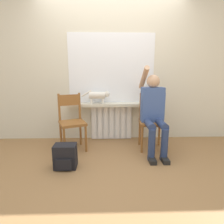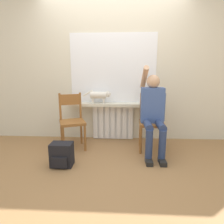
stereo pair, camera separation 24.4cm
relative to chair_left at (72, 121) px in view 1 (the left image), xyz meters
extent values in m
plane|color=olive|center=(0.64, -0.69, -0.46)|extent=(12.00, 12.00, 0.00)
cube|color=beige|center=(0.64, 0.54, 0.89)|extent=(7.00, 0.06, 2.70)
cube|color=white|center=(0.64, 0.47, -0.15)|extent=(0.75, 0.05, 0.64)
cube|color=white|center=(0.32, 0.43, -0.15)|extent=(0.07, 0.03, 0.61)
cube|color=white|center=(0.43, 0.43, -0.15)|extent=(0.07, 0.03, 0.61)
cube|color=white|center=(0.54, 0.43, -0.15)|extent=(0.07, 0.03, 0.61)
cube|color=white|center=(0.64, 0.43, -0.15)|extent=(0.07, 0.03, 0.61)
cube|color=white|center=(0.75, 0.43, -0.15)|extent=(0.07, 0.03, 0.61)
cube|color=white|center=(0.86, 0.43, -0.15)|extent=(0.07, 0.03, 0.61)
cube|color=white|center=(0.96, 0.43, -0.15)|extent=(0.07, 0.03, 0.61)
cube|color=beige|center=(0.64, 0.39, 0.20)|extent=(1.58, 0.24, 0.05)
cube|color=white|center=(0.64, 0.50, 0.82)|extent=(1.51, 0.01, 1.20)
cube|color=brown|center=(0.02, -0.04, -0.03)|extent=(0.50, 0.50, 0.04)
cylinder|color=brown|center=(-0.08, -0.25, -0.26)|extent=(0.04, 0.04, 0.42)
cylinder|color=brown|center=(0.23, -0.13, -0.26)|extent=(0.04, 0.04, 0.42)
cylinder|color=brown|center=(-0.20, 0.05, -0.26)|extent=(0.04, 0.04, 0.42)
cylinder|color=brown|center=(0.11, 0.18, -0.26)|extent=(0.04, 0.04, 0.42)
cylinder|color=brown|center=(-0.20, 0.05, 0.21)|extent=(0.04, 0.04, 0.44)
cylinder|color=brown|center=(0.11, 0.18, 0.21)|extent=(0.04, 0.04, 0.44)
cube|color=brown|center=(-0.05, 0.12, 0.32)|extent=(0.33, 0.15, 0.17)
cube|color=brown|center=(1.27, -0.04, -0.03)|extent=(0.40, 0.40, 0.04)
cylinder|color=brown|center=(1.10, -0.19, -0.26)|extent=(0.04, 0.04, 0.42)
cylinder|color=brown|center=(1.43, -0.21, -0.26)|extent=(0.04, 0.04, 0.42)
cylinder|color=brown|center=(1.12, 0.14, -0.26)|extent=(0.04, 0.04, 0.42)
cylinder|color=brown|center=(1.45, 0.12, -0.26)|extent=(0.04, 0.04, 0.42)
cylinder|color=brown|center=(1.12, 0.14, 0.21)|extent=(0.04, 0.04, 0.44)
cylinder|color=brown|center=(1.45, 0.12, 0.21)|extent=(0.04, 0.04, 0.44)
cube|color=brown|center=(1.28, 0.13, 0.32)|extent=(0.34, 0.05, 0.17)
cylinder|color=navy|center=(1.18, -0.24, 0.01)|extent=(0.11, 0.43, 0.11)
cylinder|color=navy|center=(1.36, -0.24, 0.01)|extent=(0.11, 0.43, 0.11)
cylinder|color=navy|center=(1.18, -0.45, -0.24)|extent=(0.10, 0.10, 0.46)
cylinder|color=navy|center=(1.36, -0.45, -0.24)|extent=(0.10, 0.10, 0.46)
cube|color=black|center=(1.18, -0.51, -0.43)|extent=(0.09, 0.20, 0.06)
cube|color=black|center=(1.36, -0.51, -0.43)|extent=(0.09, 0.20, 0.06)
cube|color=#3D5693|center=(1.27, -0.02, 0.26)|extent=(0.34, 0.20, 0.54)
sphere|color=tan|center=(1.27, -0.02, 0.62)|extent=(0.20, 0.20, 0.20)
cylinder|color=tan|center=(1.15, 0.12, 0.67)|extent=(0.08, 0.50, 0.38)
cylinder|color=#3D5693|center=(1.43, -0.06, 0.24)|extent=(0.08, 0.08, 0.43)
cylinder|color=silver|center=(0.39, 0.36, 0.37)|extent=(0.28, 0.12, 0.12)
sphere|color=silver|center=(0.56, 0.36, 0.39)|extent=(0.10, 0.10, 0.10)
cone|color=silver|center=(0.56, 0.33, 0.43)|extent=(0.04, 0.04, 0.04)
cone|color=silver|center=(0.56, 0.39, 0.43)|extent=(0.04, 0.04, 0.04)
cylinder|color=silver|center=(0.49, 0.33, 0.27)|extent=(0.03, 0.03, 0.09)
cylinder|color=silver|center=(0.49, 0.39, 0.27)|extent=(0.03, 0.03, 0.09)
cylinder|color=silver|center=(0.29, 0.33, 0.27)|extent=(0.03, 0.03, 0.09)
cylinder|color=silver|center=(0.29, 0.39, 0.27)|extent=(0.03, 0.03, 0.09)
cylinder|color=silver|center=(0.20, 0.36, 0.40)|extent=(0.18, 0.03, 0.12)
cube|color=black|center=(0.02, -0.62, -0.31)|extent=(0.28, 0.19, 0.32)
cube|color=black|center=(0.02, -0.74, -0.37)|extent=(0.20, 0.03, 0.14)
camera|label=1|loc=(0.56, -2.90, 0.75)|focal=30.00mm
camera|label=2|loc=(0.80, -2.89, 0.75)|focal=30.00mm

